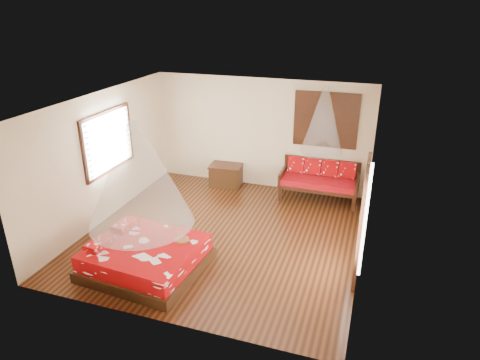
# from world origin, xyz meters

# --- Properties ---
(room) EXTENTS (5.54, 5.54, 2.84)m
(room) POSITION_xyz_m (0.00, 0.00, 1.40)
(room) COLOR black
(room) RESTS_ON ground
(bed) EXTENTS (2.08, 1.91, 0.63)m
(bed) POSITION_xyz_m (-0.91, -1.60, 0.25)
(bed) COLOR black
(bed) RESTS_ON floor
(daybed) EXTENTS (1.87, 0.83, 0.96)m
(daybed) POSITION_xyz_m (1.60, 2.38, 0.52)
(daybed) COLOR black
(daybed) RESTS_ON floor
(storage_chest) EXTENTS (0.86, 0.65, 0.56)m
(storage_chest) POSITION_xyz_m (-0.85, 2.45, 0.28)
(storage_chest) COLOR black
(storage_chest) RESTS_ON floor
(shutter_panel) EXTENTS (1.52, 0.06, 1.32)m
(shutter_panel) POSITION_xyz_m (1.60, 2.72, 1.90)
(shutter_panel) COLOR black
(shutter_panel) RESTS_ON wall_back
(window_left) EXTENTS (0.10, 1.74, 1.34)m
(window_left) POSITION_xyz_m (-2.71, 0.20, 1.70)
(window_left) COLOR black
(window_left) RESTS_ON wall_left
(glazed_door) EXTENTS (0.08, 1.02, 2.16)m
(glazed_door) POSITION_xyz_m (2.72, -0.60, 1.07)
(glazed_door) COLOR black
(glazed_door) RESTS_ON floor
(wine_tray) EXTENTS (0.26, 0.26, 0.21)m
(wine_tray) POSITION_xyz_m (-0.34, -1.24, 0.56)
(wine_tray) COLOR brown
(wine_tray) RESTS_ON bed
(mosquito_net_main) EXTENTS (1.80, 1.80, 1.80)m
(mosquito_net_main) POSITION_xyz_m (-0.90, -1.60, 1.85)
(mosquito_net_main) COLOR white
(mosquito_net_main) RESTS_ON ceiling
(mosquito_net_daybed) EXTENTS (0.97, 0.97, 1.50)m
(mosquito_net_daybed) POSITION_xyz_m (1.60, 2.25, 2.00)
(mosquito_net_daybed) COLOR white
(mosquito_net_daybed) RESTS_ON ceiling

